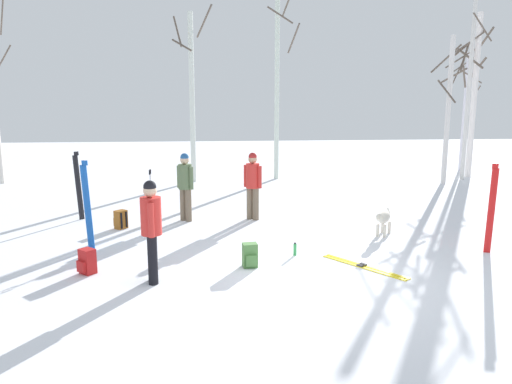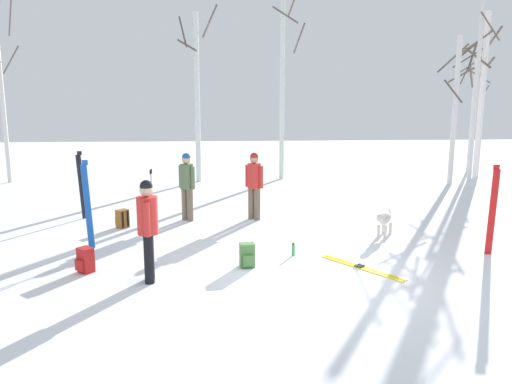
{
  "view_description": "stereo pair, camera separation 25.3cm",
  "coord_description": "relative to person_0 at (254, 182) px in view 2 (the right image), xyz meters",
  "views": [
    {
      "loc": [
        -1.69,
        -7.81,
        2.94
      ],
      "look_at": [
        -0.71,
        2.63,
        1.0
      ],
      "focal_mm": 33.9,
      "sensor_mm": 36.0,
      "label": 1
    },
    {
      "loc": [
        -1.43,
        -7.83,
        2.94
      ],
      "look_at": [
        -0.71,
        2.63,
        1.0
      ],
      "focal_mm": 33.9,
      "sensor_mm": 36.0,
      "label": 2
    }
  ],
  "objects": [
    {
      "name": "backpack_0",
      "position": [
        -0.36,
        -3.63,
        -0.77
      ],
      "size": [
        0.28,
        0.31,
        0.44
      ],
      "color": "#4C7F3F",
      "rests_on": "ground_plane"
    },
    {
      "name": "ski_poles_0",
      "position": [
        -2.4,
        -1.13,
        -0.2
      ],
      "size": [
        0.07,
        0.24,
        1.47
      ],
      "color": "#B2B2BC",
      "rests_on": "ground_plane"
    },
    {
      "name": "dog",
      "position": [
        2.79,
        -1.79,
        -0.59
      ],
      "size": [
        0.56,
        0.76,
        0.57
      ],
      "color": "beige",
      "rests_on": "ground_plane"
    },
    {
      "name": "birch_tree_2",
      "position": [
        1.53,
        6.62,
        3.1
      ],
      "size": [
        1.37,
        1.36,
        7.81
      ],
      "color": "silver",
      "rests_on": "ground_plane"
    },
    {
      "name": "birch_tree_1",
      "position": [
        -1.7,
        6.2,
        2.27
      ],
      "size": [
        1.49,
        1.48,
        6.37
      ],
      "color": "silver",
      "rests_on": "ground_plane"
    },
    {
      "name": "birch_tree_4",
      "position": [
        8.69,
        5.79,
        2.51
      ],
      "size": [
        1.48,
        1.34,
        6.73
      ],
      "color": "silver",
      "rests_on": "ground_plane"
    },
    {
      "name": "birch_tree_6",
      "position": [
        9.87,
        8.17,
        1.71
      ],
      "size": [
        1.27,
        1.29,
        5.05
      ],
      "color": "silver",
      "rests_on": "ground_plane"
    },
    {
      "name": "ground_plane",
      "position": [
        0.65,
        -4.19,
        -0.98
      ],
      "size": [
        60.0,
        60.0,
        0.0
      ],
      "primitive_type": "plane",
      "color": "white"
    },
    {
      "name": "backpack_1",
      "position": [
        -3.2,
        -0.62,
        -0.77
      ],
      "size": [
        0.35,
        0.34,
        0.44
      ],
      "color": "#99591E",
      "rests_on": "ground_plane"
    },
    {
      "name": "water_bottle_0",
      "position": [
        0.56,
        -3.04,
        -0.86
      ],
      "size": [
        0.06,
        0.06,
        0.26
      ],
      "color": "green",
      "rests_on": "ground_plane"
    },
    {
      "name": "ski_pair_planted_1",
      "position": [
        -3.53,
        -2.22,
        -0.08
      ],
      "size": [
        0.2,
        0.03,
        1.82
      ],
      "color": "blue",
      "rests_on": "ground_plane"
    },
    {
      "name": "ski_pair_planted_0",
      "position": [
        -4.39,
        0.4,
        -0.11
      ],
      "size": [
        0.18,
        0.13,
        1.74
      ],
      "color": "black",
      "rests_on": "ground_plane"
    },
    {
      "name": "birch_tree_3",
      "position": [
        7.53,
        4.94,
        1.79
      ],
      "size": [
        1.17,
        1.32,
        5.28
      ],
      "color": "silver",
      "rests_on": "ground_plane"
    },
    {
      "name": "person_2",
      "position": [
        -2.03,
        -4.24,
        0.0
      ],
      "size": [
        0.34,
        0.52,
        1.72
      ],
      "color": "black",
      "rests_on": "ground_plane"
    },
    {
      "name": "birch_tree_5",
      "position": [
        9.27,
        6.43,
        2.38
      ],
      "size": [
        1.37,
        1.46,
        6.34
      ],
      "color": "silver",
      "rests_on": "ground_plane"
    },
    {
      "name": "ski_pair_planted_2",
      "position": [
        4.42,
        -3.22,
        -0.09
      ],
      "size": [
        0.16,
        0.05,
        1.79
      ],
      "color": "red",
      "rests_on": "ground_plane"
    },
    {
      "name": "ski_pair_lying_0",
      "position": [
        1.69,
        -3.84,
        -0.97
      ],
      "size": [
        1.2,
        1.54,
        0.05
      ],
      "color": "yellow",
      "rests_on": "ground_plane"
    },
    {
      "name": "person_1",
      "position": [
        -1.69,
        0.01,
        0.0
      ],
      "size": [
        0.42,
        0.37,
        1.72
      ],
      "color": "#72604C",
      "rests_on": "ground_plane"
    },
    {
      "name": "person_0",
      "position": [
        0.0,
        0.0,
        0.0
      ],
      "size": [
        0.43,
        0.35,
        1.72
      ],
      "color": "#72604C",
      "rests_on": "ground_plane"
    },
    {
      "name": "backpack_2",
      "position": [
        -3.22,
        -3.7,
        -0.77
      ],
      "size": [
        0.34,
        0.35,
        0.44
      ],
      "color": "red",
      "rests_on": "ground_plane"
    },
    {
      "name": "birch_tree_0",
      "position": [
        -8.75,
        6.48,
        2.48
      ],
      "size": [
        1.36,
        0.9,
        6.61
      ],
      "color": "silver",
      "rests_on": "ground_plane"
    }
  ]
}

